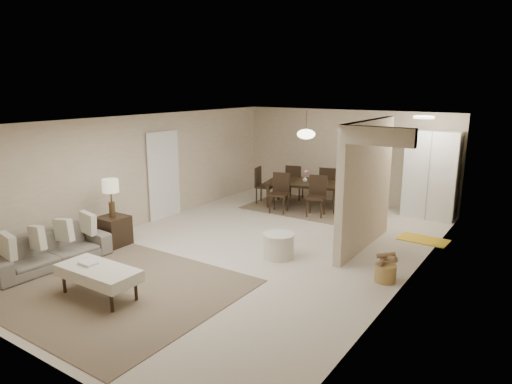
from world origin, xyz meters
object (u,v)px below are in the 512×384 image
Objects in this scene: wicker_basket at (385,273)px; pantry_cabinet at (431,175)px; sofa at (49,250)px; side_table at (114,231)px; dining_table at (305,194)px; ottoman_bench at (98,273)px; round_pouf at (279,246)px.

pantry_cabinet is at bearing 94.83° from wicker_basket.
side_table is at bearing 1.24° from sofa.
pantry_cabinet reaches higher than wicker_basket.
wicker_basket is (5.16, 2.66, -0.15)m from sofa.
sofa is at bearing -120.21° from dining_table.
ottoman_bench is at bearing -44.39° from side_table.
ottoman_bench is 2.38m from side_table.
side_table is 0.30× the size of dining_table.
side_table is 1.00× the size of round_pouf.
sofa is 3.48× the size of side_table.
ottoman_bench is at bearing -112.92° from pantry_cabinet.
dining_table is (1.81, 4.71, 0.05)m from side_table.
dining_table is at bearing 69.02° from side_table.
sofa reaches higher than ottoman_bench.
dining_table is (-1.30, 3.47, 0.11)m from round_pouf.
pantry_cabinet is 4.68m from round_pouf.
pantry_cabinet reaches higher than round_pouf.
pantry_cabinet is 3.58× the size of side_table.
round_pouf is 0.30× the size of dining_table.
sofa is 4.10m from round_pouf.
sofa is at bearing -92.10° from side_table.
pantry_cabinet is 3.58× the size of round_pouf.
round_pouf is at bearing -178.53° from wicker_basket.
ottoman_bench is 0.69× the size of dining_table.
wicker_basket is at bearing -59.40° from sofa.
round_pouf is 3.71m from dining_table.
side_table is (0.05, 1.36, -0.01)m from sofa.
sofa is at bearing 169.54° from ottoman_bench.
dining_table is at bearing 134.01° from wicker_basket.
side_table is 3.35m from round_pouf.
sofa reaches higher than round_pouf.
sofa is 1.36m from side_table.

